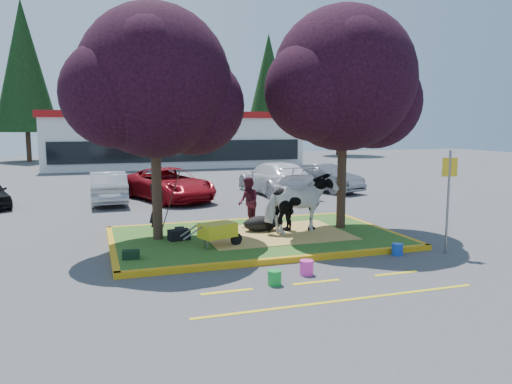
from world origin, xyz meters
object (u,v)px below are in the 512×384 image
object	(u,v)px
cow	(300,203)
sign_post	(449,190)
handler	(156,210)
bucket_pink	(307,268)
car_silver	(108,187)
wheelbarrow	(218,231)
calf	(261,224)
bucket_blue	(397,249)
bucket_green	(275,278)

from	to	relation	value
cow	sign_post	size ratio (longest dim) A/B	0.79
handler	sign_post	world-z (taller)	sign_post
bucket_pink	car_silver	world-z (taller)	car_silver
car_silver	handler	bearing A→B (deg)	97.40
cow	wheelbarrow	size ratio (longest dim) A/B	1.27
calf	wheelbarrow	world-z (taller)	wheelbarrow
sign_post	bucket_blue	bearing A→B (deg)	-167.37
sign_post	bucket_blue	size ratio (longest dim) A/B	8.85
bucket_green	car_silver	world-z (taller)	car_silver
calf	sign_post	world-z (taller)	sign_post
calf	cow	bearing A→B (deg)	-10.43
bucket_green	cow	bearing A→B (deg)	59.96
calf	car_silver	size ratio (longest dim) A/B	0.26
cow	bucket_pink	xyz separation A→B (m)	(-1.32, -3.46, -0.89)
calf	bucket_pink	distance (m)	4.11
car_silver	wheelbarrow	bearing A→B (deg)	104.09
wheelbarrow	cow	bearing A→B (deg)	-2.79
cow	handler	xyz separation A→B (m)	(-4.14, 0.81, -0.11)
wheelbarrow	handler	bearing A→B (deg)	109.72
cow	wheelbarrow	bearing A→B (deg)	99.81
handler	bucket_green	world-z (taller)	handler
handler	bucket_pink	xyz separation A→B (m)	(2.82, -4.27, -0.78)
calf	car_silver	bearing A→B (deg)	138.30
handler	bucket_pink	size ratio (longest dim) A/B	4.80
handler	car_silver	bearing A→B (deg)	-3.56
car_silver	bucket_pink	bearing A→B (deg)	107.31
sign_post	bucket_pink	world-z (taller)	sign_post
bucket_pink	car_silver	bearing A→B (deg)	107.54
cow	bucket_pink	bearing A→B (deg)	151.42
calf	handler	size ratio (longest dim) A/B	0.68
bucket_blue	wheelbarrow	bearing A→B (deg)	157.98
cow	calf	size ratio (longest dim) A/B	1.96
handler	bucket_green	xyz separation A→B (m)	(1.87, -4.72, -0.79)
wheelbarrow	bucket_blue	xyz separation A→B (m)	(4.36, -1.76, -0.43)
cow	handler	size ratio (longest dim) A/B	1.34
wheelbarrow	sign_post	world-z (taller)	sign_post
handler	bucket_blue	xyz separation A→B (m)	(5.77, -3.44, -0.79)
wheelbarrow	bucket_green	xyz separation A→B (m)	(0.47, -3.05, -0.43)
cow	sign_post	world-z (taller)	sign_post
cow	bucket_pink	world-z (taller)	cow
bucket_blue	sign_post	bearing A→B (deg)	-9.83
calf	car_silver	distance (m)	9.24
calf	wheelbarrow	distance (m)	2.28
bucket_blue	car_silver	bearing A→B (deg)	120.79
bucket_pink	bucket_green	bearing A→B (deg)	-154.36
handler	sign_post	size ratio (longest dim) A/B	0.59
cow	bucket_blue	size ratio (longest dim) A/B	6.95
bucket_pink	car_silver	size ratio (longest dim) A/B	0.08
wheelbarrow	bucket_green	distance (m)	3.12
calf	bucket_blue	size ratio (longest dim) A/B	3.54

